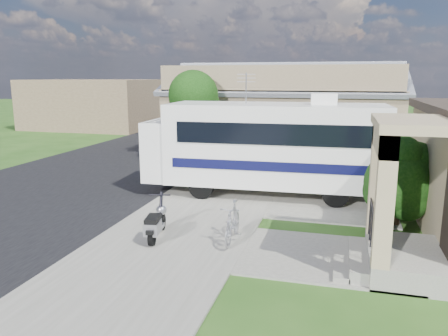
% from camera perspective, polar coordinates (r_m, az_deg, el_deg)
% --- Properties ---
extents(ground, '(120.00, 120.00, 0.00)m').
position_cam_1_polar(ground, '(12.29, -0.82, -8.40)').
color(ground, '#1F4612').
extents(street_slab, '(9.00, 80.00, 0.02)m').
position_cam_1_polar(street_slab, '(24.02, -11.50, 1.44)').
color(street_slab, black).
rests_on(street_slab, ground).
extents(sidewalk_slab, '(4.00, 80.00, 0.06)m').
position_cam_1_polar(sidewalk_slab, '(21.91, 3.89, 0.71)').
color(sidewalk_slab, slate).
rests_on(sidewalk_slab, ground).
extents(driveway_slab, '(7.00, 6.00, 0.05)m').
position_cam_1_polar(driveway_slab, '(16.23, 8.71, -3.39)').
color(driveway_slab, slate).
rests_on(driveway_slab, ground).
extents(walk_slab, '(4.00, 3.00, 0.05)m').
position_cam_1_polar(walk_slab, '(10.94, 13.25, -11.24)').
color(walk_slab, slate).
rests_on(walk_slab, ground).
extents(warehouse, '(12.50, 8.40, 5.04)m').
position_cam_1_polar(warehouse, '(25.35, 7.97, 6.62)').
color(warehouse, brown).
rests_on(warehouse, ground).
extents(distant_bldg_far, '(10.00, 8.00, 4.00)m').
position_cam_1_polar(distant_bldg_far, '(38.82, -16.33, 8.07)').
color(distant_bldg_far, brown).
rests_on(distant_bldg_far, ground).
extents(distant_bldg_near, '(8.00, 7.00, 3.20)m').
position_cam_1_polar(distant_bldg_near, '(48.69, -6.83, 8.66)').
color(distant_bldg_near, brown).
rests_on(distant_bldg_near, ground).
extents(street_tree_a, '(2.44, 2.40, 4.58)m').
position_cam_1_polar(street_tree_a, '(21.30, -3.73, 9.13)').
color(street_tree_a, black).
rests_on(street_tree_a, ground).
extents(street_tree_b, '(2.44, 2.40, 4.73)m').
position_cam_1_polar(street_tree_b, '(30.92, 2.37, 10.26)').
color(street_tree_b, black).
rests_on(street_tree_b, ground).
extents(street_tree_c, '(2.44, 2.40, 4.42)m').
position_cam_1_polar(street_tree_c, '(39.75, 5.30, 10.16)').
color(street_tree_c, black).
rests_on(street_tree_c, ground).
extents(motorhome, '(8.58, 3.07, 4.35)m').
position_cam_1_polar(motorhome, '(15.78, 5.56, 3.09)').
color(motorhome, silver).
rests_on(motorhome, ground).
extents(shrub, '(2.16, 2.06, 2.65)m').
position_cam_1_polar(shrub, '(13.45, 22.18, -1.49)').
color(shrub, black).
rests_on(shrub, ground).
extents(scooter, '(0.69, 1.65, 1.09)m').
position_cam_1_polar(scooter, '(11.65, -8.89, -7.17)').
color(scooter, black).
rests_on(scooter, ground).
extents(bicycle, '(0.57, 1.74, 1.03)m').
position_cam_1_polar(bicycle, '(11.37, 1.12, -7.34)').
color(bicycle, '#9999A0').
rests_on(bicycle, ground).
extents(pickup_truck, '(3.85, 6.56, 1.71)m').
position_cam_1_polar(pickup_truck, '(25.56, -5.77, 4.16)').
color(pickup_truck, silver).
rests_on(pickup_truck, ground).
extents(van, '(2.68, 6.54, 1.90)m').
position_cam_1_polar(van, '(32.99, -2.16, 6.10)').
color(van, silver).
rests_on(van, ground).
extents(garden_hose, '(0.35, 0.35, 0.16)m').
position_cam_1_polar(garden_hose, '(11.77, 17.22, -9.49)').
color(garden_hose, '#165B12').
rests_on(garden_hose, ground).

